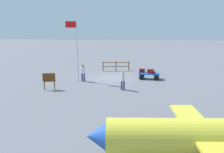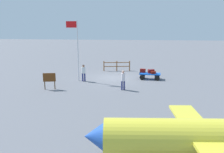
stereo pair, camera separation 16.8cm
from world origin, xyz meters
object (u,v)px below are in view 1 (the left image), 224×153
worker_lead (123,79)px  luggage_cart (149,75)px  suitcase_navy (152,72)px  flagpole (76,45)px  suitcase_olive (150,71)px  worker_trailing (83,72)px  signboard (49,79)px  airplane_near (195,137)px  suitcase_maroon (142,71)px

worker_lead → luggage_cart: bearing=-121.0°
suitcase_navy → flagpole: flagpole is taller
suitcase_olive → flagpole: 7.75m
worker_lead → worker_trailing: worker_lead is taller
suitcase_navy → signboard: size_ratio=0.39×
luggage_cart → airplane_near: airplane_near is taller
luggage_cart → suitcase_olive: (-0.14, -0.08, 0.35)m
worker_lead → airplane_near: size_ratio=0.20×
suitcase_maroon → flagpole: size_ratio=0.10×
worker_lead → flagpole: flagpole is taller
suitcase_olive → worker_lead: bearing=58.1°
luggage_cart → flagpole: bearing=10.9°
luggage_cart → suitcase_maroon: 0.81m
suitcase_maroon → worker_lead: 4.65m
flagpole → suitcase_navy: bearing=-170.6°
suitcase_olive → signboard: size_ratio=0.48×
flagpole → worker_lead: bearing=149.7°
luggage_cart → signboard: signboard is taller
luggage_cart → airplane_near: (-0.79, 13.92, 0.73)m
suitcase_navy → signboard: signboard is taller
airplane_near → luggage_cart: bearing=-86.7°
suitcase_olive → worker_lead: 4.85m
suitcase_maroon → suitcase_olive: suitcase_maroon is taller
flagpole → suitcase_maroon: bearing=-165.6°
worker_lead → signboard: (6.13, 0.52, -0.02)m
suitcase_navy → worker_lead: 4.76m
suitcase_navy → signboard: (8.87, 4.41, 0.19)m
suitcase_maroon → signboard: bearing=31.5°
worker_lead → flagpole: (4.59, -2.68, 2.51)m
suitcase_maroon → flagpole: bearing=14.4°
airplane_near → worker_lead: bearing=-72.0°
luggage_cart → suitcase_olive: suitcase_olive is taller
worker_lead → suitcase_olive: bearing=-121.9°
suitcase_maroon → suitcase_navy: (-1.00, 0.42, -0.06)m
luggage_cart → worker_trailing: worker_trailing is taller
luggage_cart → suitcase_olive: bearing=-148.6°
worker_trailing → airplane_near: airplane_near is taller
luggage_cart → worker_lead: 4.73m
airplane_near → signboard: airplane_near is taller
worker_trailing → luggage_cart: bearing=-166.5°
luggage_cart → suitcase_navy: 0.46m
suitcase_maroon → suitcase_navy: suitcase_maroon is taller
airplane_near → flagpole: (7.80, -12.57, 2.28)m
suitcase_olive → worker_trailing: size_ratio=0.41×
suitcase_navy → signboard: 9.90m
signboard → flagpole: bearing=-115.8°
suitcase_olive → airplane_near: size_ratio=0.08×
flagpole → signboard: size_ratio=4.11×
worker_trailing → airplane_near: 14.30m
suitcase_navy → worker_lead: worker_lead is taller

